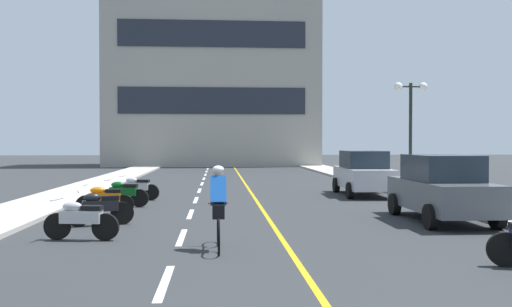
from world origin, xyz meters
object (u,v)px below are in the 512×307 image
object	(u,v)px
parked_car_mid	(363,173)
motorcycle_3	(81,219)
motorcycle_4	(100,208)
motorcycle_7	(137,188)
cyclist_rider	(218,206)
parked_car_near	(441,188)
motorcycle_5	(104,199)
motorcycle_6	(123,193)
street_lamp_mid	(411,110)

from	to	relation	value
parked_car_mid	motorcycle_3	world-z (taller)	parked_car_mid
motorcycle_3	motorcycle_4	distance (m)	2.10
motorcycle_7	motorcycle_3	bearing A→B (deg)	-89.94
cyclist_rider	motorcycle_4	bearing A→B (deg)	132.42
motorcycle_7	motorcycle_4	bearing A→B (deg)	-90.17
motorcycle_4	cyclist_rider	distance (m)	4.56
parked_car_near	cyclist_rider	world-z (taller)	parked_car_near
motorcycle_4	motorcycle_5	size ratio (longest dim) A/B	0.97
motorcycle_6	cyclist_rider	bearing A→B (deg)	-66.96
street_lamp_mid	parked_car_near	world-z (taller)	street_lamp_mid
parked_car_mid	motorcycle_5	distance (m)	10.77
parked_car_near	motorcycle_3	bearing A→B (deg)	-166.25
motorcycle_5	motorcycle_4	bearing A→B (deg)	-81.39
cyclist_rider	motorcycle_7	bearing A→B (deg)	107.58
street_lamp_mid	motorcycle_5	size ratio (longest dim) A/B	2.72
street_lamp_mid	parked_car_mid	world-z (taller)	street_lamp_mid
street_lamp_mid	motorcycle_7	distance (m)	12.00
motorcycle_6	motorcycle_5	bearing A→B (deg)	-95.65
motorcycle_7	cyclist_rider	bearing A→B (deg)	-72.42
street_lamp_mid	motorcycle_7	size ratio (longest dim) A/B	2.74
motorcycle_5	motorcycle_7	bearing A→B (deg)	85.48
motorcycle_6	motorcycle_7	world-z (taller)	same
motorcycle_3	motorcycle_5	distance (m)	4.17
street_lamp_mid	parked_car_near	size ratio (longest dim) A/B	1.10
street_lamp_mid	motorcycle_7	bearing A→B (deg)	-168.17
motorcycle_4	cyclist_rider	bearing A→B (deg)	-47.58
motorcycle_3	cyclist_rider	world-z (taller)	cyclist_rider
motorcycle_4	motorcycle_5	distance (m)	2.09
parked_car_mid	cyclist_rider	distance (m)	12.34
motorcycle_5	motorcycle_7	size ratio (longest dim) A/B	1.01
parked_car_mid	cyclist_rider	xyz separation A→B (m)	(-5.92, -10.82, -0.03)
motorcycle_3	motorcycle_7	bearing A→B (deg)	90.06
parked_car_near	parked_car_mid	size ratio (longest dim) A/B	0.99
street_lamp_mid	cyclist_rider	distance (m)	14.82
motorcycle_5	cyclist_rider	world-z (taller)	cyclist_rider
parked_car_mid	motorcycle_7	bearing A→B (deg)	-172.23
parked_car_near	motorcycle_5	xyz separation A→B (m)	(-9.47, 1.93, -0.44)
motorcycle_3	parked_car_mid	bearing A→B (deg)	46.89
motorcycle_4	motorcycle_5	xyz separation A→B (m)	(-0.31, 2.06, 0.00)
cyclist_rider	motorcycle_3	bearing A→B (deg)	157.53
parked_car_near	cyclist_rider	distance (m)	7.02
motorcycle_3	motorcycle_6	xyz separation A→B (m)	(-0.14, 6.20, 0.00)
parked_car_near	motorcycle_7	size ratio (longest dim) A/B	2.49
street_lamp_mid	motorcycle_4	world-z (taller)	street_lamp_mid
parked_car_mid	street_lamp_mid	bearing A→B (deg)	25.86
motorcycle_7	parked_car_mid	bearing A→B (deg)	7.77
motorcycle_4	cyclist_rider	size ratio (longest dim) A/B	0.93
motorcycle_5	motorcycle_3	bearing A→B (deg)	-85.33
motorcycle_5	cyclist_rider	size ratio (longest dim) A/B	0.96
motorcycle_3	motorcycle_4	world-z (taller)	same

